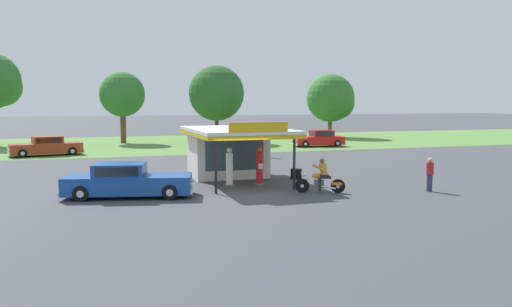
% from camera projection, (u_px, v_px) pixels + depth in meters
% --- Properties ---
extents(ground_plane, '(300.00, 300.00, 0.00)m').
position_uv_depth(ground_plane, '(244.00, 195.00, 22.08)').
color(ground_plane, '#424247').
extents(grass_verge_strip, '(120.00, 24.00, 0.01)m').
position_uv_depth(grass_verge_strip, '(160.00, 144.00, 50.47)').
color(grass_verge_strip, '#56843D').
rests_on(grass_verge_strip, ground).
extents(service_station_kiosk, '(4.68, 7.28, 3.21)m').
position_uv_depth(service_station_kiosk, '(230.00, 148.00, 27.13)').
color(service_station_kiosk, silver).
rests_on(service_station_kiosk, ground).
extents(gas_pump_nearside, '(0.44, 0.44, 1.91)m').
position_uv_depth(gas_pump_nearside, '(229.00, 169.00, 24.36)').
color(gas_pump_nearside, slate).
rests_on(gas_pump_nearside, ground).
extents(gas_pump_offside, '(0.44, 0.44, 1.91)m').
position_uv_depth(gas_pump_offside, '(259.00, 167.00, 24.84)').
color(gas_pump_offside, slate).
rests_on(gas_pump_offside, ground).
extents(motorcycle_with_rider, '(2.14, 1.01, 1.58)m').
position_uv_depth(motorcycle_with_rider, '(321.00, 179.00, 22.55)').
color(motorcycle_with_rider, black).
rests_on(motorcycle_with_rider, ground).
extents(featured_classic_sedan, '(5.80, 3.01, 1.48)m').
position_uv_depth(featured_classic_sedan, '(127.00, 182.00, 21.56)').
color(featured_classic_sedan, '#19479E').
rests_on(featured_classic_sedan, ground).
extents(parked_car_back_row_far_left, '(4.98, 2.29, 1.55)m').
position_uv_depth(parked_car_back_row_far_left, '(319.00, 139.00, 47.12)').
color(parked_car_back_row_far_left, red).
rests_on(parked_car_back_row_far_left, ground).
extents(parked_car_back_row_far_right, '(5.44, 2.92, 1.52)m').
position_uv_depth(parked_car_back_row_far_right, '(231.00, 144.00, 41.71)').
color(parked_car_back_row_far_right, '#B7B7BC').
rests_on(parked_car_back_row_far_right, ground).
extents(parked_car_back_row_centre_right, '(5.66, 2.98, 1.50)m').
position_uv_depth(parked_car_back_row_centre_right, '(46.00, 147.00, 38.84)').
color(parked_car_back_row_centre_right, '#993819').
rests_on(parked_car_back_row_centre_right, ground).
extents(bystander_admiring_sedan, '(0.34, 0.34, 1.61)m').
position_uv_depth(bystander_admiring_sedan, '(267.00, 146.00, 37.45)').
color(bystander_admiring_sedan, black).
rests_on(bystander_admiring_sedan, ground).
extents(bystander_strolling_foreground, '(0.34, 0.34, 1.57)m').
position_uv_depth(bystander_strolling_foreground, '(430.00, 174.00, 22.93)').
color(bystander_strolling_foreground, '#2D3351').
rests_on(bystander_strolling_foreground, ground).
extents(tree_oak_centre, '(5.77, 5.77, 8.00)m').
position_uv_depth(tree_oak_centre, '(216.00, 93.00, 51.96)').
color(tree_oak_centre, brown).
rests_on(tree_oak_centre, ground).
extents(tree_oak_distant_spare, '(4.56, 4.56, 7.25)m').
position_uv_depth(tree_oak_distant_spare, '(124.00, 96.00, 50.79)').
color(tree_oak_distant_spare, brown).
rests_on(tree_oak_distant_spare, ground).
extents(tree_oak_right, '(5.72, 5.70, 7.54)m').
position_uv_depth(tree_oak_right, '(332.00, 99.00, 59.50)').
color(tree_oak_right, brown).
rests_on(tree_oak_right, ground).
extents(spare_tire_stack, '(0.60, 0.60, 0.54)m').
position_uv_depth(spare_tire_stack, '(296.00, 174.00, 26.85)').
color(spare_tire_stack, black).
rests_on(spare_tire_stack, ground).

